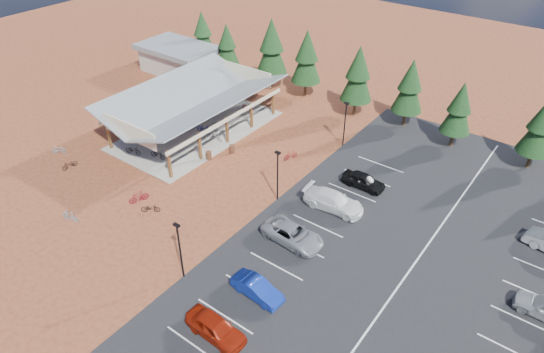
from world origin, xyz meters
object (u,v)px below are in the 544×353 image
object	(u,v)px
bike_15	(291,155)
trash_bin_1	(232,149)
bike_7	(248,105)
trash_bin_0	(209,155)
bike_8	(70,165)
car_0	(216,328)
car_3	(334,201)
bike_pavilion	(194,100)
bike_6	(204,128)
bike_2	(187,117)
outbuilding	(179,58)
lamp_post_0	(180,247)
bike_4	(158,154)
car_2	(293,234)
bike_1	(163,125)
bike_3	(214,98)
car_1	(257,289)
lamp_post_1	(278,173)
bike_12	(150,208)
bike_5	(216,136)
bike_9	(59,150)
bike_13	(70,216)
car_4	(364,181)
bike_11	(139,197)
lamp_post_2	(345,121)
bike_0	(133,150)

from	to	relation	value
bike_15	trash_bin_1	bearing A→B (deg)	49.67
trash_bin_1	bike_7	xyz separation A→B (m)	(-5.10, 8.88, 0.09)
trash_bin_0	bike_8	world-z (taller)	trash_bin_0
car_0	car_3	bearing A→B (deg)	4.69
bike_pavilion	bike_6	size ratio (longest dim) A/B	10.66
bike_pavilion	bike_2	xyz separation A→B (m)	(-2.52, 0.94, -3.23)
outbuilding	bike_2	distance (m)	15.33
lamp_post_0	trash_bin_1	world-z (taller)	lamp_post_0
bike_pavilion	bike_2	world-z (taller)	bike_pavilion
bike_4	car_2	bearing A→B (deg)	-103.73
bike_1	bike_3	distance (m)	8.72
bike_15	car_1	bearing A→B (deg)	142.50
trash_bin_1	bike_7	bearing A→B (deg)	119.85
lamp_post_1	bike_12	xyz separation A→B (m)	(-7.91, -8.23, -2.53)
lamp_post_1	bike_4	xyz separation A→B (m)	(-14.01, -1.82, -2.40)
bike_5	outbuilding	bearing A→B (deg)	53.89
bike_8	car_0	xyz separation A→B (m)	(25.42, -6.23, 0.37)
bike_pavilion	car_0	distance (m)	28.55
outbuilding	lamp_post_1	bearing A→B (deg)	-28.89
bike_9	bike_13	size ratio (longest dim) A/B	0.88
bike_2	car_0	distance (m)	30.89
bike_7	car_3	size ratio (longest dim) A/B	0.27
bike_9	car_4	distance (m)	31.77
outbuilding	bike_4	world-z (taller)	outbuilding
bike_11	bike_13	size ratio (longest dim) A/B	1.07
lamp_post_2	car_2	distance (m)	16.65
bike_2	bike_4	bearing A→B (deg)	-149.00
lamp_post_0	bike_6	bearing A→B (deg)	129.33
trash_bin_0	car_4	size ratio (longest dim) A/B	0.22
bike_4	bike_7	bearing A→B (deg)	-8.16
bike_8	bike_9	bearing A→B (deg)	166.88
bike_4	bike_6	distance (m)	6.93
bike_1	bike_7	world-z (taller)	bike_1
bike_5	bike_8	distance (m)	15.21
bike_12	lamp_post_0	bearing A→B (deg)	-152.38
outbuilding	lamp_post_2	world-z (taller)	lamp_post_2
bike_8	bike_pavilion	bearing A→B (deg)	73.07
lamp_post_2	trash_bin_1	world-z (taller)	lamp_post_2
bike_3	bike_12	xyz separation A→B (m)	(10.42, -19.82, -0.18)
bike_5	car_0	bearing A→B (deg)	-140.52
trash_bin_0	car_2	size ratio (longest dim) A/B	0.17
bike_pavilion	bike_0	size ratio (longest dim) A/B	10.63
bike_pavilion	bike_3	xyz separation A→B (m)	(-3.33, 6.59, -3.20)
lamp_post_1	bike_7	bearing A→B (deg)	137.46
lamp_post_0	bike_5	bearing A→B (deg)	125.11
bike_5	car_3	xyz separation A→B (m)	(16.40, -2.61, 0.21)
bike_2	bike_5	xyz separation A→B (m)	(5.92, -1.45, 0.03)
lamp_post_2	bike_7	world-z (taller)	lamp_post_2
lamp_post_0	trash_bin_0	world-z (taller)	lamp_post_0
lamp_post_0	car_0	bearing A→B (deg)	-24.30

